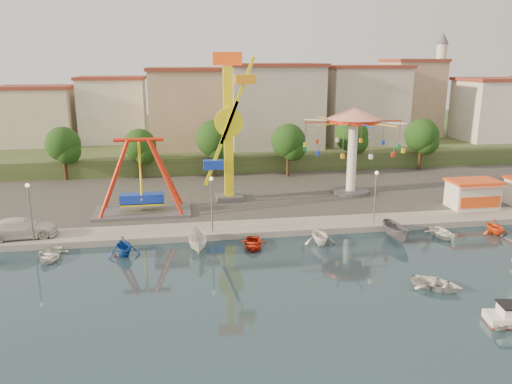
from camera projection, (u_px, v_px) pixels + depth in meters
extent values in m
plane|color=#142937|center=(336.00, 292.00, 36.03)|extent=(200.00, 200.00, 0.00)
cube|color=#9E998E|center=(236.00, 146.00, 95.15)|extent=(200.00, 100.00, 0.60)
cube|color=#4C4944|center=(265.00, 185.00, 64.52)|extent=(90.00, 28.00, 0.01)
cube|color=#384C26|center=(233.00, 136.00, 99.62)|extent=(200.00, 60.00, 3.00)
cube|color=#59595E|center=(143.00, 212.00, 52.67)|extent=(10.00, 5.00, 0.30)
cube|color=#1634C2|center=(142.00, 198.00, 52.29)|extent=(4.50, 1.40, 1.00)
cylinder|color=red|center=(138.00, 140.00, 50.70)|extent=(5.00, 0.40, 0.40)
cube|color=#59595E|center=(229.00, 197.00, 57.95)|extent=(3.00, 3.00, 0.50)
cube|color=yellow|center=(228.00, 135.00, 56.09)|extent=(1.00, 1.00, 15.00)
cube|color=#D6420B|center=(227.00, 59.00, 53.96)|extent=(3.20, 0.50, 1.40)
cylinder|color=yellow|center=(229.00, 122.00, 54.94)|extent=(3.20, 0.50, 3.20)
cube|color=yellow|center=(237.00, 101.00, 54.29)|extent=(4.01, 0.35, 9.43)
cube|color=orange|center=(245.00, 79.00, 53.84)|extent=(2.20, 1.20, 1.00)
cylinder|color=#59595E|center=(350.00, 192.00, 60.48)|extent=(4.40, 4.40, 0.40)
cylinder|color=white|center=(352.00, 157.00, 59.38)|extent=(1.10, 1.10, 9.00)
cylinder|color=red|center=(354.00, 121.00, 58.27)|extent=(6.00, 6.00, 0.50)
cone|color=red|center=(354.00, 113.00, 58.04)|extent=(6.40, 6.40, 1.40)
cube|color=white|center=(472.00, 195.00, 54.36)|extent=(5.00, 3.00, 2.80)
cube|color=#EB4A14|center=(474.00, 181.00, 53.96)|extent=(5.40, 3.40, 0.25)
cube|color=red|center=(483.00, 188.00, 52.43)|extent=(5.00, 0.77, 0.43)
cylinder|color=#59595E|center=(31.00, 214.00, 44.05)|extent=(0.14, 0.14, 5.00)
cylinder|color=#59595E|center=(212.00, 206.00, 46.45)|extent=(0.14, 0.14, 5.00)
cylinder|color=#59595E|center=(375.00, 199.00, 48.84)|extent=(0.14, 0.14, 5.00)
cylinder|color=#382314|center=(65.00, 167.00, 66.83)|extent=(0.44, 0.44, 3.60)
sphere|color=black|center=(63.00, 144.00, 66.03)|extent=(4.60, 4.60, 4.60)
cylinder|color=#382314|center=(141.00, 166.00, 67.65)|extent=(0.44, 0.44, 3.40)
sphere|color=black|center=(140.00, 145.00, 66.90)|extent=(4.35, 4.35, 4.35)
cylinder|color=#382314|center=(215.00, 163.00, 68.66)|extent=(0.44, 0.44, 3.92)
sphere|color=black|center=(214.00, 138.00, 67.80)|extent=(5.02, 5.02, 5.02)
cylinder|color=#382314|center=(288.00, 163.00, 68.81)|extent=(0.44, 0.44, 3.66)
sphere|color=black|center=(288.00, 141.00, 68.01)|extent=(4.68, 4.68, 4.68)
cylinder|color=#382314|center=(350.00, 157.00, 73.15)|extent=(0.44, 0.44, 3.80)
sphere|color=black|center=(351.00, 135.00, 72.31)|extent=(4.86, 4.86, 4.86)
cylinder|color=#382314|center=(420.00, 157.00, 72.91)|extent=(0.44, 0.44, 3.77)
sphere|color=black|center=(422.00, 135.00, 72.08)|extent=(4.83, 4.83, 4.83)
cube|color=beige|center=(21.00, 112.00, 72.73)|extent=(9.26, 9.53, 11.87)
cube|color=silver|center=(111.00, 117.00, 80.02)|extent=(12.33, 9.01, 8.63)
cube|color=tan|center=(193.00, 108.00, 82.21)|extent=(11.95, 9.28, 11.23)
cube|color=beige|center=(279.00, 115.00, 81.52)|extent=(12.59, 10.50, 9.20)
cube|color=beige|center=(351.00, 111.00, 86.77)|extent=(10.75, 9.23, 9.24)
cube|color=tan|center=(428.00, 105.00, 86.72)|extent=(12.77, 10.96, 11.21)
cube|color=silver|center=(496.00, 102.00, 86.85)|extent=(8.23, 8.98, 12.36)
cylinder|color=silver|center=(438.00, 90.00, 90.15)|extent=(1.80, 1.80, 16.00)
cylinder|color=#59595E|center=(441.00, 61.00, 88.87)|extent=(2.80, 2.80, 0.30)
cone|color=#59595E|center=(443.00, 38.00, 87.84)|extent=(2.20, 2.20, 2.00)
imported|color=white|center=(437.00, 284.00, 36.57)|extent=(4.42, 4.36, 0.75)
imported|color=white|center=(501.00, 318.00, 31.74)|extent=(3.91, 3.91, 0.67)
imported|color=silver|center=(21.00, 228.00, 45.23)|extent=(6.41, 3.17, 1.79)
imported|color=silver|center=(50.00, 255.00, 42.00)|extent=(2.78, 3.75, 0.75)
imported|color=#1346A9|center=(123.00, 246.00, 42.80)|extent=(3.37, 3.67, 1.63)
imported|color=silver|center=(198.00, 242.00, 43.75)|extent=(1.65, 4.27, 1.64)
imported|color=#B0220E|center=(253.00, 244.00, 44.60)|extent=(2.97, 3.81, 0.72)
imported|color=white|center=(320.00, 235.00, 45.40)|extent=(2.87, 3.30, 1.71)
imported|color=#5C5C61|center=(396.00, 231.00, 46.52)|extent=(1.98, 4.26, 1.59)
imported|color=white|center=(442.00, 233.00, 47.32)|extent=(2.55, 3.55, 0.73)
imported|color=#F74B15|center=(495.00, 226.00, 48.04)|extent=(2.54, 2.90, 1.47)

